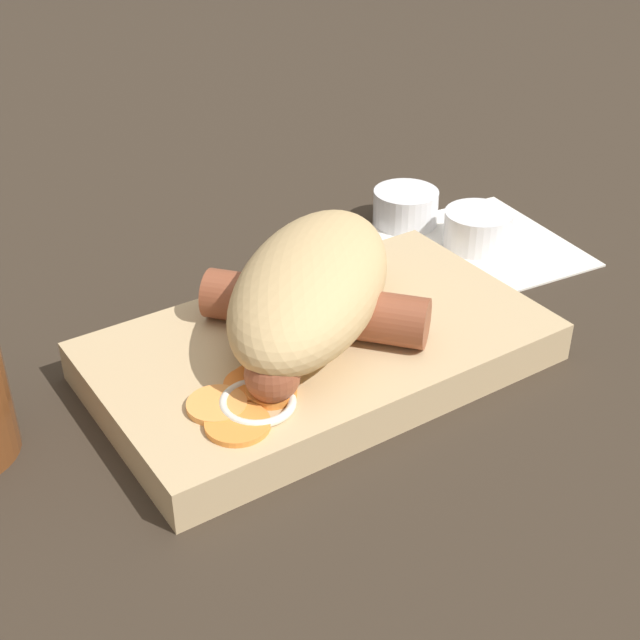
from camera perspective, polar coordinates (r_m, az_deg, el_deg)
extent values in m
plane|color=#33281E|center=(0.56, 0.00, -3.10)|extent=(3.00, 3.00, 0.00)
cube|color=tan|center=(0.55, 0.00, -2.01)|extent=(0.27, 0.16, 0.03)
ellipsoid|color=tan|center=(0.53, -0.52, 2.22)|extent=(0.19, 0.18, 0.06)
cylinder|color=brown|center=(0.54, -0.78, 0.64)|extent=(0.11, 0.12, 0.03)
sphere|color=brown|center=(0.59, 1.08, 4.01)|extent=(0.03, 0.03, 0.03)
sphere|color=brown|center=(0.48, -3.07, -3.53)|extent=(0.03, 0.03, 0.03)
cylinder|color=orange|center=(0.50, -4.35, -4.16)|extent=(0.04, 0.04, 0.00)
cylinder|color=orange|center=(0.47, -5.29, -6.65)|extent=(0.04, 0.04, 0.00)
cylinder|color=#F99E4C|center=(0.49, -6.63, -5.43)|extent=(0.05, 0.05, 0.00)
cylinder|color=orange|center=(0.50, -3.82, -3.95)|extent=(0.04, 0.04, 0.00)
cylinder|color=orange|center=(0.49, -3.13, -4.59)|extent=(0.04, 0.04, 0.00)
torus|color=silver|center=(0.48, -4.01, -5.28)|extent=(0.04, 0.04, 0.00)
cube|color=white|center=(0.70, 9.97, 4.64)|extent=(0.15, 0.15, 0.00)
cylinder|color=white|center=(0.70, 10.04, 5.72)|extent=(0.05, 0.05, 0.03)
cylinder|color=gold|center=(0.71, 9.98, 5.10)|extent=(0.04, 0.04, 0.01)
cylinder|color=white|center=(0.73, 5.49, 7.15)|extent=(0.05, 0.05, 0.03)
cylinder|color=white|center=(0.73, 5.46, 6.55)|extent=(0.04, 0.04, 0.01)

